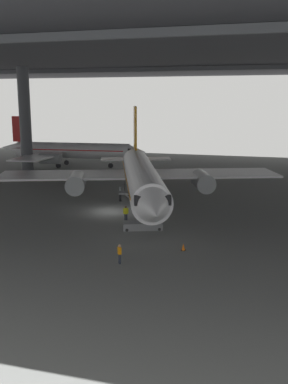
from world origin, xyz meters
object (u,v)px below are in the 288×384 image
object	(u,v)px
airplane_main	(141,177)
airplane_distant	(70,150)
boarding_stairs	(142,222)
crew_worker_near_nose	(120,253)
crew_worker_by_stairs	(126,213)
traffic_cone_orange	(183,247)

from	to	relation	value
airplane_main	airplane_distant	distance (m)	33.67
boarding_stairs	crew_worker_near_nose	size ratio (longest dim) A/B	2.99
airplane_main	crew_worker_by_stairs	distance (m)	8.13
airplane_main	crew_worker_by_stairs	world-z (taller)	airplane_main
airplane_distant	traffic_cone_orange	xyz separation A→B (m)	(29.45, -40.67, -2.74)
boarding_stairs	airplane_distant	distance (m)	43.22
boarding_stairs	airplane_distant	size ratio (longest dim) A/B	0.16
crew_worker_near_nose	crew_worker_by_stairs	size ratio (longest dim) A/B	0.90
crew_worker_near_nose	airplane_distant	bearing A→B (deg)	119.37
boarding_stairs	crew_worker_near_nose	distance (m)	9.48
boarding_stairs	crew_worker_by_stairs	xyz separation A→B (m)	(-2.29, 1.94, 0.25)
boarding_stairs	crew_worker_near_nose	xyz separation A→B (m)	(0.97, -9.43, 0.15)
airplane_main	boarding_stairs	size ratio (longest dim) A/B	7.57
airplane_main	crew_worker_near_nose	bearing A→B (deg)	-78.47
boarding_stairs	traffic_cone_orange	size ratio (longest dim) A/B	7.73
crew_worker_by_stairs	crew_worker_near_nose	bearing A→B (deg)	-74.03
crew_worker_by_stairs	airplane_distant	distance (m)	40.32
airplane_distant	crew_worker_near_nose	bearing A→B (deg)	-60.63
boarding_stairs	crew_worker_by_stairs	distance (m)	3.01
boarding_stairs	crew_worker_by_stairs	size ratio (longest dim) A/B	2.70
airplane_distant	crew_worker_by_stairs	bearing A→B (deg)	-56.73
airplane_main	airplane_distant	world-z (taller)	airplane_main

